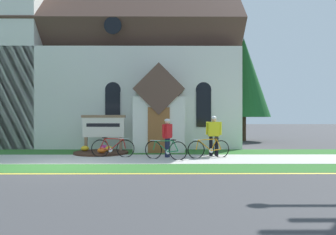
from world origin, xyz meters
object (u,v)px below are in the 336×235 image
at_px(cyclist_in_white_jersey, 214,133).
at_px(roadside_conifer, 244,78).
at_px(church_sign, 103,128).
at_px(bicycle_yellow, 166,150).
at_px(cyclist_in_green_jersey, 167,135).
at_px(bicycle_blue, 209,149).
at_px(bicycle_orange, 113,148).

xyz_separation_m(cyclist_in_white_jersey, roadside_conifer, (3.49, 8.67, 3.48)).
bearing_deg(church_sign, bicycle_yellow, -39.26).
xyz_separation_m(cyclist_in_green_jersey, roadside_conifer, (5.45, 9.09, 3.56)).
distance_m(bicycle_blue, cyclist_in_green_jersey, 1.76).
bearing_deg(roadside_conifer, bicycle_yellow, -119.58).
relative_size(church_sign, bicycle_blue, 1.19).
bearing_deg(cyclist_in_white_jersey, bicycle_yellow, -152.83).
xyz_separation_m(church_sign, bicycle_yellow, (2.90, -2.37, -0.79)).
bearing_deg(bicycle_yellow, bicycle_blue, 14.25).
bearing_deg(bicycle_orange, church_sign, 113.43).
bearing_deg(bicycle_yellow, roadside_conifer, 60.42).
xyz_separation_m(bicycle_yellow, cyclist_in_white_jersey, (2.03, 1.04, 0.61)).
bearing_deg(roadside_conifer, cyclist_in_green_jersey, -120.92).
relative_size(bicycle_yellow, bicycle_orange, 0.92).
bearing_deg(roadside_conifer, bicycle_orange, -130.44).
distance_m(church_sign, bicycle_yellow, 3.83).
distance_m(bicycle_orange, cyclist_in_white_jersey, 4.26).
bearing_deg(church_sign, cyclist_in_white_jersey, -15.11).
relative_size(bicycle_yellow, cyclist_in_green_jersey, 1.04).
distance_m(church_sign, bicycle_blue, 5.09).
bearing_deg(cyclist_in_white_jersey, cyclist_in_green_jersey, -167.98).
xyz_separation_m(church_sign, bicycle_blue, (4.64, -1.93, -0.79)).
relative_size(cyclist_in_green_jersey, cyclist_in_white_jersey, 0.94).
height_order(church_sign, bicycle_blue, church_sign).
bearing_deg(cyclist_in_green_jersey, bicycle_yellow, -96.26).
relative_size(bicycle_orange, roadside_conifer, 0.24).
xyz_separation_m(bicycle_yellow, cyclist_in_green_jersey, (0.07, 0.62, 0.53)).
bearing_deg(church_sign, cyclist_in_green_jersey, -30.49).
relative_size(church_sign, roadside_conifer, 0.29).
height_order(bicycle_yellow, bicycle_orange, bicycle_orange).
distance_m(bicycle_yellow, cyclist_in_green_jersey, 0.82).
height_order(bicycle_orange, cyclist_in_white_jersey, cyclist_in_white_jersey).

